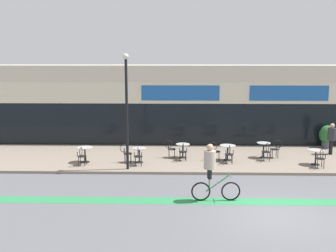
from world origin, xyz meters
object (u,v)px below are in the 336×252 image
object	(u,v)px
cafe_chair_0_near	(82,155)
lamp_post	(127,104)
bistro_table_1	(139,152)
cyclist_0	(211,169)
bistro_table_2	(183,148)
cafe_chair_1_near	(138,155)
cafe_chair_2_near	(183,150)
cafe_chair_4_side	(276,148)
bistro_table_5	(316,154)
cafe_chair_3_near	(229,153)
bistro_table_4	(264,147)
pedestrian_near_end	(332,136)
bistro_table_0	(85,151)
planter_pot	(327,136)
cafe_chair_5_near	(321,157)
cafe_chair_1_side	(126,152)
cafe_chair_3_side	(215,150)
cafe_chair_4_near	(267,150)
cafe_chair_2_side	(170,148)
bistro_table_3	(228,150)

from	to	relation	value
cafe_chair_0_near	lamp_post	size ratio (longest dim) A/B	0.18
bistro_table_1	cyclist_0	distance (m)	5.66
bistro_table_2	cyclist_0	bearing A→B (deg)	-80.75
bistro_table_1	cafe_chair_1_near	size ratio (longest dim) A/B	0.79
cafe_chair_2_near	cafe_chair_4_side	world-z (taller)	same
bistro_table_5	cafe_chair_3_near	size ratio (longest dim) A/B	0.84
bistro_table_4	cafe_chair_1_near	distance (m)	6.34
pedestrian_near_end	bistro_table_5	bearing A→B (deg)	61.19
cafe_chair_0_near	bistro_table_0	bearing A→B (deg)	2.50
cafe_chair_1_near	pedestrian_near_end	distance (m)	10.10
bistro_table_4	bistro_table_1	bearing A→B (deg)	-170.03
cafe_chair_3_near	planter_pot	xyz separation A→B (m)	(5.88, 3.55, 0.16)
bistro_table_0	bistro_table_5	size ratio (longest dim) A/B	1.01
bistro_table_1	cafe_chair_5_near	xyz separation A→B (m)	(8.26, -0.83, 0.01)
cafe_chair_4_side	cyclist_0	bearing A→B (deg)	54.73
bistro_table_4	bistro_table_5	size ratio (longest dim) A/B	1.02
bistro_table_2	cafe_chair_1_side	bearing A→B (deg)	-159.94
cafe_chair_3_side	pedestrian_near_end	distance (m)	6.31
lamp_post	cyclist_0	distance (m)	5.33
cafe_chair_3_side	cafe_chair_4_side	world-z (taller)	same
bistro_table_0	bistro_table_2	size ratio (longest dim) A/B	1.08
bistro_table_0	cafe_chair_1_side	size ratio (longest dim) A/B	0.84
bistro_table_5	cafe_chair_3_near	bearing A→B (deg)	178.76
cafe_chair_3_near	bistro_table_1	bearing A→B (deg)	88.91
cafe_chair_5_near	pedestrian_near_end	world-z (taller)	pedestrian_near_end
bistro_table_5	cafe_chair_1_near	distance (m)	8.27
cafe_chair_4_side	pedestrian_near_end	size ratio (longest dim) A/B	0.56
cafe_chair_1_near	cafe_chair_4_near	world-z (taller)	same
cafe_chair_1_side	cafe_chair_0_near	bearing A→B (deg)	-166.67
cafe_chair_2_side	bistro_table_1	bearing A→B (deg)	-145.79
cafe_chair_1_side	cafe_chair_3_side	bearing A→B (deg)	2.28
cafe_chair_0_near	cafe_chair_2_side	distance (m)	4.37
cafe_chair_3_near	cafe_chair_5_near	world-z (taller)	same
bistro_table_2	cafe_chair_2_side	size ratio (longest dim) A/B	0.78
cafe_chair_3_side	lamp_post	xyz separation A→B (m)	(-4.05, -1.66, 2.44)
bistro_table_0	cafe_chair_2_side	world-z (taller)	cafe_chair_2_side
bistro_table_3	cafe_chair_2_side	size ratio (longest dim) A/B	0.86
cafe_chair_3_side	pedestrian_near_end	bearing A→B (deg)	20.16
bistro_table_5	cafe_chair_1_side	xyz separation A→B (m)	(-8.89, 0.20, 0.01)
bistro_table_0	lamp_post	bearing A→B (deg)	-27.10
cafe_chair_1_near	cafe_chair_2_near	world-z (taller)	same
bistro_table_1	cafe_chair_2_side	distance (m)	1.76
lamp_post	cafe_chair_5_near	bearing A→B (deg)	2.07
bistro_table_3	cafe_chair_5_near	xyz separation A→B (m)	(4.01, -1.34, -0.02)
cafe_chair_2_near	cafe_chair_4_side	distance (m)	4.71
cafe_chair_4_near	planter_pot	xyz separation A→B (m)	(4.01, 2.98, 0.16)
bistro_table_2	cafe_chair_4_side	world-z (taller)	cafe_chair_4_side
cafe_chair_2_near	cyclist_0	bearing A→B (deg)	-172.50
bistro_table_4	cafe_chair_4_side	world-z (taller)	cafe_chair_4_side
cafe_chair_4_near	lamp_post	size ratio (longest dim) A/B	0.18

